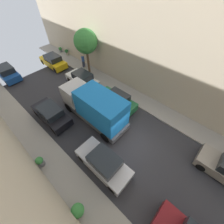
{
  "coord_description": "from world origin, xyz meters",
  "views": [
    {
      "loc": [
        -5.31,
        -2.84,
        10.67
      ],
      "look_at": [
        1.39,
        3.29,
        0.5
      ],
      "focal_mm": 23.02,
      "sensor_mm": 36.0,
      "label": 1
    }
  ],
  "objects": [
    {
      "name": "parked_car_right_3",
      "position": [
        2.7,
        9.18,
        0.72
      ],
      "size": [
        1.78,
        4.2,
        1.57
      ],
      "color": "white",
      "rests_on": "ground"
    },
    {
      "name": "parked_car_left_4",
      "position": [
        -2.7,
        7.13,
        0.72
      ],
      "size": [
        1.78,
        4.2,
        1.57
      ],
      "color": "black",
      "rests_on": "ground"
    },
    {
      "name": "parked_car_left_3",
      "position": [
        -2.7,
        0.35,
        0.72
      ],
      "size": [
        1.78,
        4.2,
        1.57
      ],
      "color": "silver",
      "rests_on": "ground"
    },
    {
      "name": "street_tree_1",
      "position": [
        4.9,
        10.5,
        3.96
      ],
      "size": [
        2.65,
        2.65,
        5.16
      ],
      "color": "brown",
      "rests_on": "sidewalk_right"
    },
    {
      "name": "pedestrian",
      "position": [
        5.2,
        11.95,
        1.07
      ],
      "size": [
        0.4,
        0.36,
        1.72
      ],
      "color": "#2D334C",
      "rests_on": "sidewalk_right"
    },
    {
      "name": "potted_plant_1",
      "position": [
        -5.7,
        3.82,
        0.64
      ],
      "size": [
        0.53,
        0.53,
        0.92
      ],
      "color": "slate",
      "rests_on": "sidewalk_left"
    },
    {
      "name": "parked_car_right_4",
      "position": [
        2.7,
        15.34,
        0.72
      ],
      "size": [
        1.78,
        4.2,
        1.57
      ],
      "color": "gold",
      "rests_on": "ground"
    },
    {
      "name": "ground",
      "position": [
        0.0,
        0.0,
        0.0
      ],
      "size": [
        32.0,
        32.0,
        0.0
      ],
      "primitive_type": "plane",
      "color": "#2D2D33"
    },
    {
      "name": "parked_car_left_5",
      "position": [
        -2.7,
        17.12,
        0.72
      ],
      "size": [
        1.78,
        4.2,
        1.57
      ],
      "color": "#194799",
      "rests_on": "ground"
    },
    {
      "name": "potted_plant_4",
      "position": [
        -5.72,
        -0.53,
        0.73
      ],
      "size": [
        0.78,
        0.78,
        1.04
      ],
      "color": "slate",
      "rests_on": "sidewalk_left"
    },
    {
      "name": "potted_plant_5",
      "position": [
        5.59,
        18.0,
        0.55
      ],
      "size": [
        0.5,
        0.5,
        0.75
      ],
      "color": "slate",
      "rests_on": "sidewalk_right"
    },
    {
      "name": "sidewalk_right",
      "position": [
        5.0,
        0.0,
        0.07
      ],
      "size": [
        2.0,
        44.0,
        0.15
      ],
      "primitive_type": "cube",
      "color": "gray",
      "rests_on": "ground"
    },
    {
      "name": "parked_car_right_2",
      "position": [
        2.7,
        3.88,
        0.72
      ],
      "size": [
        1.78,
        4.2,
        1.57
      ],
      "color": "#1E6638",
      "rests_on": "ground"
    },
    {
      "name": "potted_plant_3",
      "position": [
        5.63,
        16.41,
        0.66
      ],
      "size": [
        0.51,
        0.51,
        0.87
      ],
      "color": "#B2A899",
      "rests_on": "sidewalk_right"
    },
    {
      "name": "delivery_truck",
      "position": [
        0.0,
        4.04,
        1.79
      ],
      "size": [
        2.26,
        6.6,
        3.38
      ],
      "color": "#4C4C51",
      "rests_on": "ground"
    },
    {
      "name": "sidewalk_left",
      "position": [
        -5.0,
        0.0,
        0.07
      ],
      "size": [
        2.0,
        44.0,
        0.15
      ],
      "primitive_type": "cube",
      "color": "gray",
      "rests_on": "ground"
    }
  ]
}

